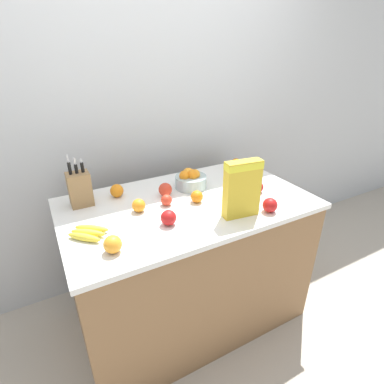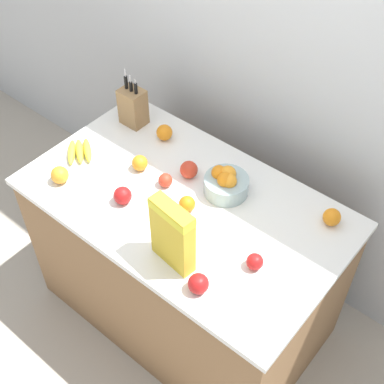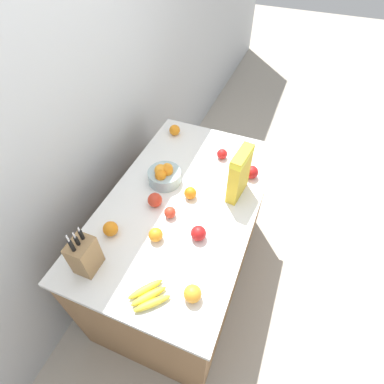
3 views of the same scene
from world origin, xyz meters
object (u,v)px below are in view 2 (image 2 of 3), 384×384
at_px(orange_mid_left, 60,175).
at_px(orange_back_center, 140,163).
at_px(orange_front_right, 187,204).
at_px(cereal_box, 172,233).
at_px(apple_front, 198,284).
at_px(apple_by_knife_block, 189,170).
at_px(banana_bunch, 80,151).
at_px(apple_middle, 255,262).
at_px(fruit_bowl, 226,183).
at_px(orange_by_cereal, 332,217).
at_px(apple_rear, 165,180).
at_px(orange_front_left, 164,132).
at_px(knife_block, 133,107).
at_px(apple_rightmost, 123,196).

height_order(orange_mid_left, orange_back_center, orange_mid_left).
height_order(orange_mid_left, orange_front_right, orange_mid_left).
relative_size(cereal_box, apple_front, 3.81).
xyz_separation_m(apple_by_knife_block, apple_front, (0.43, -0.46, -0.00)).
bearing_deg(banana_bunch, orange_mid_left, -67.90).
bearing_deg(orange_mid_left, apple_middle, 10.13).
height_order(apple_by_knife_block, orange_front_right, apple_by_knife_block).
height_order(banana_bunch, apple_middle, apple_middle).
relative_size(fruit_bowl, orange_by_cereal, 2.62).
bearing_deg(orange_back_center, banana_bunch, -159.53).
bearing_deg(orange_front_right, orange_mid_left, -157.10).
relative_size(banana_bunch, orange_by_cereal, 2.64).
xyz_separation_m(apple_rear, orange_front_right, (0.17, -0.05, 0.00)).
height_order(apple_rear, orange_by_cereal, orange_by_cereal).
bearing_deg(apple_front, orange_by_cereal, 70.29).
height_order(fruit_bowl, orange_back_center, fruit_bowl).
relative_size(apple_by_knife_block, orange_by_cereal, 1.08).
distance_m(orange_front_left, orange_mid_left, 0.56).
distance_m(banana_bunch, apple_front, 0.97).
xyz_separation_m(orange_front_left, orange_by_cereal, (0.93, 0.04, -0.00)).
bearing_deg(orange_by_cereal, apple_middle, -106.73).
height_order(orange_by_cereal, orange_front_right, orange_by_cereal).
xyz_separation_m(knife_block, orange_by_cereal, (1.13, 0.04, -0.06)).
bearing_deg(orange_mid_left, banana_bunch, 112.10).
bearing_deg(apple_middle, apple_rightmost, -172.92).
relative_size(apple_by_knife_block, orange_front_right, 1.14).
height_order(apple_front, orange_by_cereal, apple_front).
height_order(apple_by_knife_block, apple_front, same).
bearing_deg(fruit_bowl, apple_front, -64.00).
relative_size(apple_by_knife_block, apple_middle, 1.21).
bearing_deg(banana_bunch, orange_front_right, 4.84).
relative_size(orange_front_right, orange_back_center, 0.97).
bearing_deg(apple_rightmost, apple_by_knife_block, 68.96).
xyz_separation_m(fruit_bowl, apple_front, (0.24, -0.49, -0.02)).
bearing_deg(orange_front_right, apple_middle, -9.08).
height_order(orange_front_left, orange_front_right, orange_front_left).
distance_m(cereal_box, orange_back_center, 0.58).
xyz_separation_m(banana_bunch, apple_middle, (1.05, -0.01, 0.02)).
height_order(cereal_box, banana_bunch, cereal_box).
relative_size(fruit_bowl, orange_back_center, 2.69).
distance_m(banana_bunch, apple_by_knife_block, 0.56).
bearing_deg(orange_mid_left, orange_back_center, 52.76).
xyz_separation_m(orange_mid_left, orange_back_center, (0.23, 0.30, -0.00)).
distance_m(banana_bunch, apple_rightmost, 0.40).
height_order(fruit_bowl, apple_rear, fruit_bowl).
distance_m(apple_rear, apple_middle, 0.59).
bearing_deg(knife_block, apple_middle, -19.51).
relative_size(apple_front, orange_by_cereal, 1.06).
height_order(knife_block, orange_front_left, knife_block).
relative_size(knife_block, orange_mid_left, 3.74).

